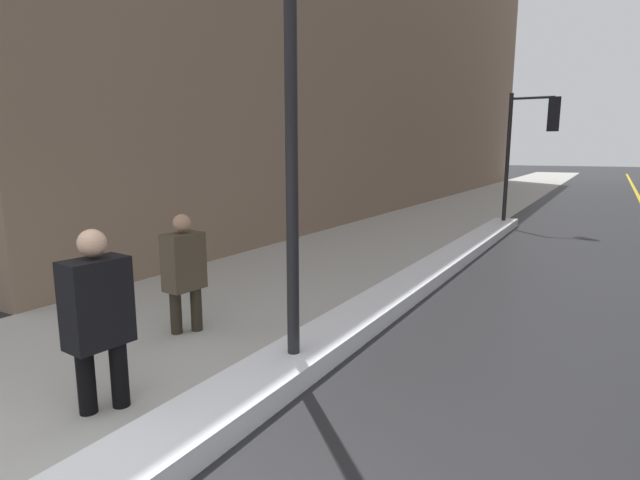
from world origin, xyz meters
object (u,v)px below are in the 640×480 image
pedestrian_nearside (98,313)px  pedestrian_in_glasses (184,268)px  traffic_light_near (536,131)px  lamp_post (291,76)px

pedestrian_nearside → pedestrian_in_glasses: size_ratio=1.08×
traffic_light_near → pedestrian_nearside: traffic_light_near is taller
lamp_post → pedestrian_in_glasses: (-1.73, 0.27, -2.05)m
traffic_light_near → pedestrian_in_glasses: size_ratio=2.58×
lamp_post → pedestrian_in_glasses: size_ratio=3.26×
lamp_post → traffic_light_near: 11.14m
traffic_light_near → pedestrian_in_glasses: bearing=-105.7°
pedestrian_in_glasses → traffic_light_near: bearing=172.6°
traffic_light_near → pedestrian_nearside: 12.80m
traffic_light_near → pedestrian_nearside: size_ratio=2.39×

